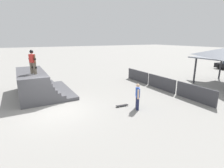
% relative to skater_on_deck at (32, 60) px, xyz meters
% --- Properties ---
extents(ground_plane, '(160.00, 160.00, 0.00)m').
position_rel_skater_on_deck_xyz_m(ground_plane, '(2.63, 0.79, -2.67)').
color(ground_plane, gray).
extents(quarter_pipe_ramp, '(5.19, 3.56, 1.77)m').
position_rel_skater_on_deck_xyz_m(quarter_pipe_ramp, '(-1.03, 0.18, -1.89)').
color(quarter_pipe_ramp, '#4C4C51').
rests_on(quarter_pipe_ramp, ground).
extents(skater_on_deck, '(0.64, 0.48, 1.56)m').
position_rel_skater_on_deck_xyz_m(skater_on_deck, '(0.00, 0.00, 0.00)').
color(skater_on_deck, '#6B6051').
rests_on(skater_on_deck, quarter_pipe_ramp).
extents(skateboard_on_deck, '(0.76, 0.21, 0.09)m').
position_rel_skater_on_deck_xyz_m(skateboard_on_deck, '(-0.53, 0.02, -0.84)').
color(skateboard_on_deck, green).
rests_on(skateboard_on_deck, quarter_pipe_ramp).
extents(bystander_walking, '(0.58, 0.39, 1.54)m').
position_rel_skater_on_deck_xyz_m(bystander_walking, '(4.68, 5.02, -1.81)').
color(bystander_walking, '#1E2347').
rests_on(bystander_walking, ground).
extents(skateboard_on_ground, '(0.25, 0.80, 0.09)m').
position_rel_skater_on_deck_xyz_m(skateboard_on_ground, '(3.91, 4.43, -2.61)').
color(skateboard_on_ground, silver).
rests_on(skateboard_on_ground, ground).
extents(barrier_fence, '(9.30, 0.12, 1.05)m').
position_rel_skater_on_deck_xyz_m(barrier_fence, '(2.22, 9.22, -2.14)').
color(barrier_fence, '#3D3D42').
rests_on(barrier_fence, ground).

